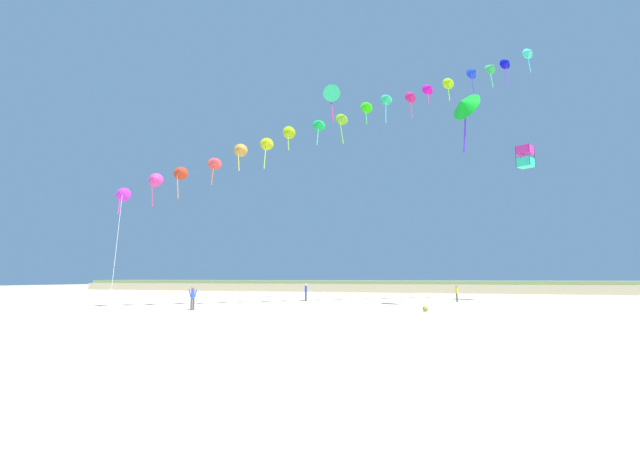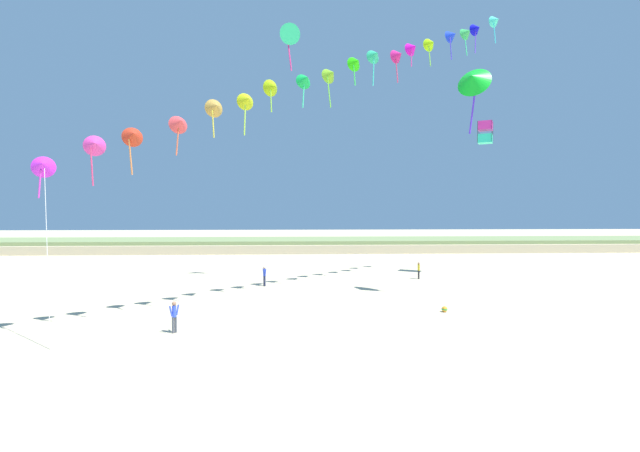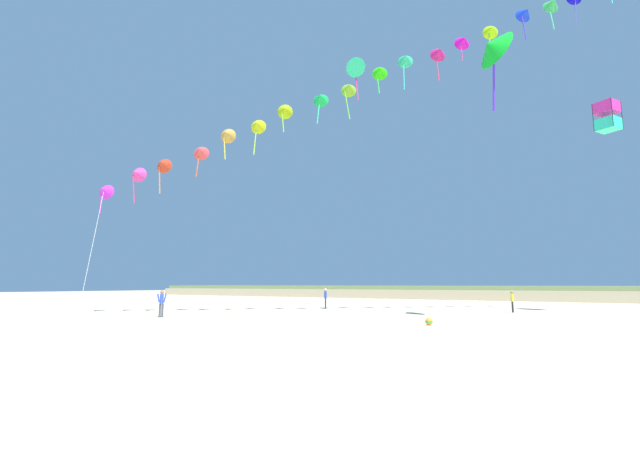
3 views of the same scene
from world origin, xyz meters
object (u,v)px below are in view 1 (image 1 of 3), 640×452
person_near_left (457,292)px  person_near_right (193,296)px  large_kite_low_lead (464,104)px  large_kite_high_solo (332,94)px  person_mid_center (306,291)px  large_kite_mid_trail (525,157)px  beach_ball (425,309)px

person_near_left → person_near_right: size_ratio=0.94×
large_kite_low_lead → large_kite_high_solo: bearing=147.6°
person_near_right → person_mid_center: (3.55, 13.56, 0.02)m
large_kite_mid_trail → large_kite_high_solo: 20.44m
large_kite_low_lead → large_kite_mid_trail: size_ratio=2.43×
large_kite_mid_trail → beach_ball: large_kite_mid_trail is taller
large_kite_low_lead → large_kite_mid_trail: 12.28m
large_kite_mid_trail → beach_ball: size_ratio=5.71×
large_kite_mid_trail → person_near_right: bearing=-143.3°
person_near_right → large_kite_low_lead: (18.71, 7.38, 14.62)m
person_near_right → large_kite_mid_trail: 32.99m
person_near_left → large_kite_low_lead: 17.41m
person_near_right → large_kite_mid_trail: bearing=36.7°
large_kite_high_solo → person_near_right: bearing=-109.8°
person_near_right → large_kite_low_lead: large_kite_low_lead is taller
person_near_right → large_kite_low_lead: size_ratio=0.33×
person_near_left → person_mid_center: 14.37m
large_kite_low_lead → large_kite_high_solo: (-13.06, 8.29, 6.17)m
person_mid_center → large_kite_high_solo: (2.10, 2.10, 20.77)m
person_near_right → beach_ball: bearing=13.8°
person_near_left → person_mid_center: size_ratio=0.92×
person_near_left → large_kite_mid_trail: large_kite_mid_trail is taller
large_kite_low_lead → beach_ball: bearing=-131.1°
large_kite_high_solo → beach_ball: bearing=-49.8°
large_kite_high_solo → beach_ball: large_kite_high_solo is taller
person_mid_center → beach_ball: (12.08, -9.72, -0.80)m
large_kite_low_lead → person_near_right: bearing=-158.5°
large_kite_mid_trail → large_kite_low_lead: bearing=-117.6°
large_kite_high_solo → large_kite_low_lead: bearing=-32.4°
person_near_left → large_kite_high_solo: (-11.92, -1.01, 20.85)m
person_near_left → beach_ball: (-1.95, -12.83, -0.72)m
person_near_left → large_kite_high_solo: 24.04m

